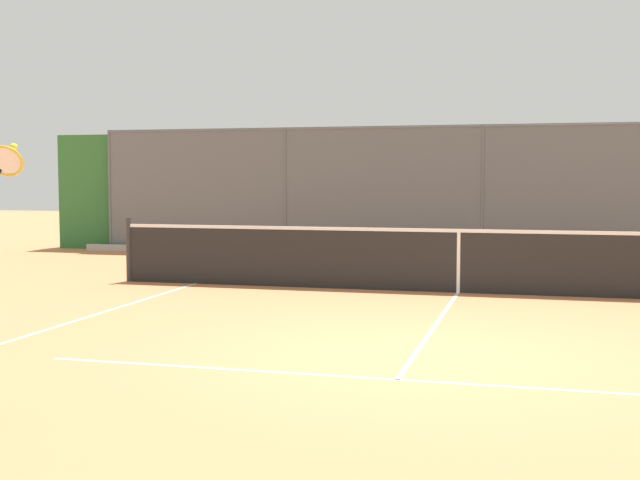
% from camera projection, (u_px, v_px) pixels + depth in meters
% --- Properties ---
extents(ground_plane, '(60.00, 60.00, 0.00)m').
position_uv_depth(ground_plane, '(414.00, 355.00, 8.14)').
color(ground_plane, '#C67A4C').
extents(court_line_markings, '(8.55, 10.22, 0.01)m').
position_uv_depth(court_line_markings, '(391.00, 389.00, 6.84)').
color(court_line_markings, white).
rests_on(court_line_markings, ground).
extents(fence_backdrop, '(20.41, 1.37, 2.84)m').
position_uv_depth(fence_backdrop, '(484.00, 194.00, 18.20)').
color(fence_backdrop, '#565B60').
rests_on(fence_backdrop, ground).
extents(tennis_net, '(10.98, 0.09, 1.07)m').
position_uv_depth(tennis_net, '(459.00, 260.00, 12.52)').
color(tennis_net, '#2D2D2D').
rests_on(tennis_net, ground).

